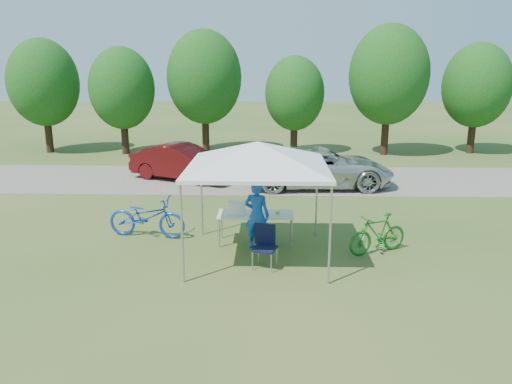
# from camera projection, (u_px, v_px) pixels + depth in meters

# --- Properties ---
(ground) EXTENTS (100.00, 100.00, 0.00)m
(ground) POSITION_uv_depth(u_px,v_px,m) (258.00, 256.00, 11.80)
(ground) COLOR #2D5119
(ground) RESTS_ON ground
(gravel_strip) EXTENTS (24.00, 5.00, 0.02)m
(gravel_strip) POSITION_uv_depth(u_px,v_px,m) (262.00, 180.00, 19.55)
(gravel_strip) COLOR gray
(gravel_strip) RESTS_ON ground
(canopy) EXTENTS (4.53, 4.53, 3.00)m
(canopy) POSITION_uv_depth(u_px,v_px,m) (258.00, 145.00, 11.14)
(canopy) COLOR #A5A5AA
(canopy) RESTS_ON ground
(treeline) EXTENTS (24.89, 4.28, 6.30)m
(treeline) POSITION_uv_depth(u_px,v_px,m) (258.00, 82.00, 24.53)
(treeline) COLOR #382314
(treeline) RESTS_ON ground
(folding_table) EXTENTS (1.89, 0.79, 0.78)m
(folding_table) POSITION_uv_depth(u_px,v_px,m) (256.00, 215.00, 12.48)
(folding_table) COLOR white
(folding_table) RESTS_ON ground
(folding_chair) EXTENTS (0.61, 0.63, 0.95)m
(folding_chair) POSITION_uv_depth(u_px,v_px,m) (265.00, 242.00, 11.09)
(folding_chair) COLOR black
(folding_chair) RESTS_ON ground
(cooler) EXTENTS (0.43, 0.29, 0.31)m
(cooler) POSITION_uv_depth(u_px,v_px,m) (237.00, 207.00, 12.44)
(cooler) COLOR white
(cooler) RESTS_ON folding_table
(ice_cream_cup) EXTENTS (0.09, 0.09, 0.07)m
(ice_cream_cup) POSITION_uv_depth(u_px,v_px,m) (278.00, 213.00, 12.39)
(ice_cream_cup) COLOR gold
(ice_cream_cup) RESTS_ON folding_table
(cyclist) EXTENTS (0.72, 0.59, 1.71)m
(cyclist) POSITION_uv_depth(u_px,v_px,m) (257.00, 215.00, 12.07)
(cyclist) COLOR blue
(cyclist) RESTS_ON ground
(bike_blue) EXTENTS (2.15, 1.03, 1.09)m
(bike_blue) POSITION_uv_depth(u_px,v_px,m) (147.00, 217.00, 12.99)
(bike_blue) COLOR #1441B1
(bike_blue) RESTS_ON ground
(bike_green) EXTENTS (1.64, 1.10, 0.96)m
(bike_green) POSITION_uv_depth(u_px,v_px,m) (378.00, 234.00, 11.88)
(bike_green) COLOR #16631A
(bike_green) RESTS_ON ground
(minivan) EXTENTS (5.33, 2.68, 1.45)m
(minivan) POSITION_uv_depth(u_px,v_px,m) (321.00, 167.00, 18.25)
(minivan) COLOR silver
(minivan) RESTS_ON gravel_strip
(sedan) EXTENTS (4.40, 3.06, 1.37)m
(sedan) POSITION_uv_depth(u_px,v_px,m) (183.00, 162.00, 19.37)
(sedan) COLOR #540E0F
(sedan) RESTS_ON gravel_strip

